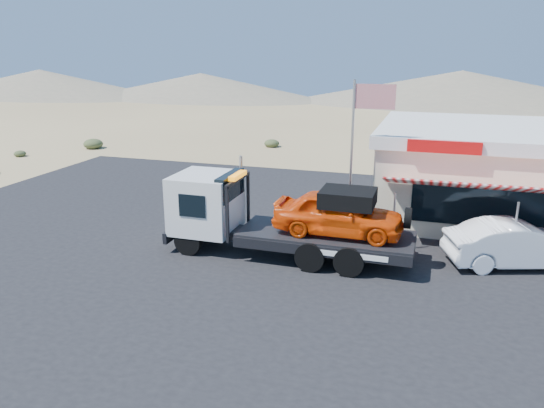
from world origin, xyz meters
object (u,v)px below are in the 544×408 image
object	(u,v)px
tow_truck	(282,214)
flagpole	(358,141)
jerky_store	(502,172)
white_sedan	(517,244)

from	to	relation	value
tow_truck	flagpole	bearing A→B (deg)	52.19
jerky_store	flagpole	bearing A→B (deg)	-141.21
white_sedan	flagpole	world-z (taller)	flagpole
white_sedan	flagpole	bearing A→B (deg)	58.17
white_sedan	flagpole	distance (m)	6.55
jerky_store	tow_truck	bearing A→B (deg)	-136.82
jerky_store	flagpole	distance (m)	7.36
tow_truck	jerky_store	world-z (taller)	jerky_store
tow_truck	flagpole	world-z (taller)	flagpole
tow_truck	white_sedan	xyz separation A→B (m)	(7.82, 1.43, -0.75)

